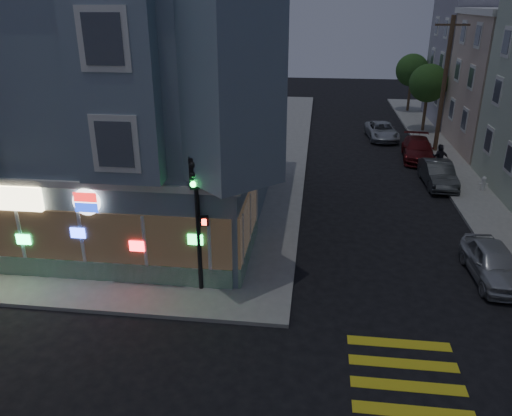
% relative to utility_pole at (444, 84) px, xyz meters
% --- Properties ---
extents(ground, '(120.00, 120.00, 0.00)m').
position_rel_utility_pole_xyz_m(ground, '(-12.00, -24.00, -4.80)').
color(ground, black).
rests_on(ground, ground).
extents(sidewalk_nw, '(33.00, 42.00, 0.15)m').
position_rel_utility_pole_xyz_m(sidewalk_nw, '(-25.50, -1.00, -4.72)').
color(sidewalk_nw, gray).
rests_on(sidewalk_nw, ground).
extents(corner_building, '(14.60, 14.60, 11.40)m').
position_rel_utility_pole_xyz_m(corner_building, '(-18.00, -13.02, 1.02)').
color(corner_building, gray).
rests_on(corner_building, sidewalk_nw).
extents(row_house_d, '(12.00, 8.60, 10.50)m').
position_rel_utility_pole_xyz_m(row_house_d, '(7.50, 10.00, 0.60)').
color(row_house_d, gray).
rests_on(row_house_d, sidewalk_ne).
extents(utility_pole, '(2.20, 0.30, 9.00)m').
position_rel_utility_pole_xyz_m(utility_pole, '(0.00, 0.00, 0.00)').
color(utility_pole, '#4C3826').
rests_on(utility_pole, sidewalk_ne).
extents(street_tree_near, '(3.00, 3.00, 5.30)m').
position_rel_utility_pole_xyz_m(street_tree_near, '(0.20, 6.00, -0.86)').
color(street_tree_near, '#4C3826').
rests_on(street_tree_near, sidewalk_ne).
extents(street_tree_far, '(3.00, 3.00, 5.30)m').
position_rel_utility_pole_xyz_m(street_tree_far, '(0.20, 14.00, -0.86)').
color(street_tree_far, '#4C3826').
rests_on(street_tree_far, sidewalk_ne).
extents(pedestrian_a, '(0.86, 0.73, 1.56)m').
position_rel_utility_pole_xyz_m(pedestrian_a, '(-0.70, -4.23, -3.87)').
color(pedestrian_a, black).
rests_on(pedestrian_a, sidewalk_ne).
extents(pedestrian_b, '(0.94, 0.40, 1.59)m').
position_rel_utility_pole_xyz_m(pedestrian_b, '(-0.70, -4.81, -3.85)').
color(pedestrian_b, '#242229').
rests_on(pedestrian_b, sidewalk_ne).
extents(parked_car_a, '(1.78, 4.14, 1.39)m').
position_rel_utility_pole_xyz_m(parked_car_a, '(-1.42, -17.83, -4.10)').
color(parked_car_a, '#B5B9BD').
rests_on(parked_car_a, ground).
extents(parked_car_b, '(1.61, 4.33, 1.41)m').
position_rel_utility_pole_xyz_m(parked_car_b, '(-1.30, -7.14, -4.09)').
color(parked_car_b, '#3A3D3F').
rests_on(parked_car_b, ground).
extents(parked_car_c, '(2.41, 5.03, 1.41)m').
position_rel_utility_pole_xyz_m(parked_car_c, '(-1.56, -1.94, -4.09)').
color(parked_car_c, maroon).
rests_on(parked_car_c, ground).
extents(parked_car_d, '(2.53, 4.79, 1.28)m').
position_rel_utility_pole_xyz_m(parked_car_d, '(-3.40, 3.26, -4.16)').
color(parked_car_d, '#ADB2B8').
rests_on(parked_car_d, ground).
extents(traffic_signal, '(0.64, 0.58, 5.14)m').
position_rel_utility_pole_xyz_m(traffic_signal, '(-12.35, -20.25, -1.17)').
color(traffic_signal, black).
rests_on(traffic_signal, sidewalk_nw).
extents(fire_hydrant, '(0.46, 0.27, 0.81)m').
position_rel_utility_pole_xyz_m(fire_hydrant, '(1.00, -8.05, -4.22)').
color(fire_hydrant, silver).
rests_on(fire_hydrant, sidewalk_ne).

